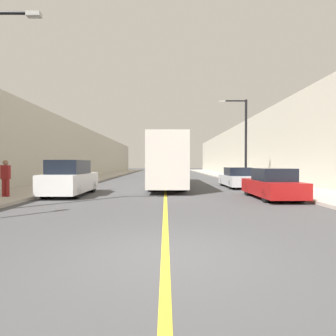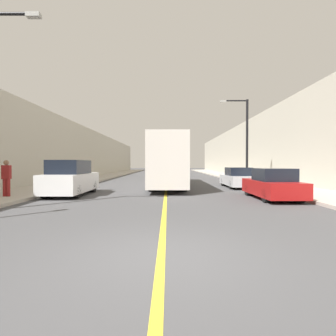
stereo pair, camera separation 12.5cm
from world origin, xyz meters
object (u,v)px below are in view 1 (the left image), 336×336
Objects in this scene: street_lamp_right at (243,135)px; bus at (167,161)px; pedestrian at (6,178)px; car_right_near at (272,185)px; parked_suv_left at (70,179)px; car_right_mid at (237,178)px.

bus is at bearing -166.96° from street_lamp_right.
car_right_near is at bearing 0.70° from pedestrian.
parked_suv_left is 11.57m from car_right_mid.
car_right_mid is 4.55m from street_lamp_right.
parked_suv_left is 1.09× the size of car_right_near.
pedestrian is (-13.08, -6.44, 0.40)m from car_right_mid.
street_lamp_right reaches higher than parked_suv_left.
car_right_mid is at bearing 26.21° from pedestrian.
car_right_mid is (5.16, -1.17, -1.26)m from bus.
bus is 8.06m from parked_suv_left.
car_right_mid is 0.64× the size of street_lamp_right.
bus reaches higher than parked_suv_left.
pedestrian is (-13.14, -0.16, 0.39)m from car_right_near.
car_right_near is 0.94× the size of car_right_mid.
car_right_near is at bearing -8.32° from parked_suv_left.
car_right_near is 2.37× the size of pedestrian.
car_right_near is 0.61× the size of street_lamp_right.
street_lamp_right reaches higher than pedestrian.
pedestrian reaches higher than car_right_near.
street_lamp_right is at bearing 64.32° from car_right_mid.
car_right_mid is (-0.06, 6.28, -0.01)m from car_right_near.
bus reaches higher than car_right_near.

